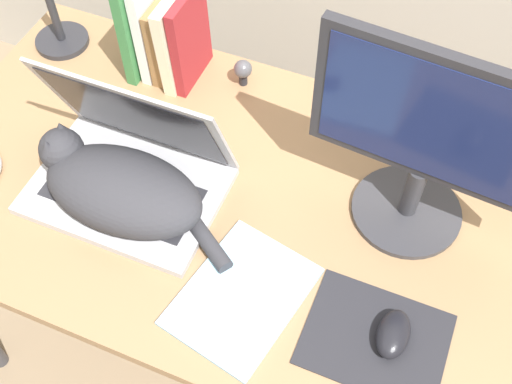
# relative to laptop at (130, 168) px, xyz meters

# --- Properties ---
(desk) EXTENTS (1.30, 0.77, 0.76)m
(desk) POSITION_rel_laptop_xyz_m (0.18, 0.05, -0.13)
(desk) COLOR #93704C
(desk) RESTS_ON ground_plane
(laptop) EXTENTS (0.39, 0.27, 0.27)m
(laptop) POSITION_rel_laptop_xyz_m (0.00, 0.00, 0.00)
(laptop) COLOR #B7B7BC
(laptop) RESTS_ON desk
(cat) EXTENTS (0.45, 0.19, 0.14)m
(cat) POSITION_rel_laptop_xyz_m (0.01, -0.06, 0.01)
(cat) COLOR #333338
(cat) RESTS_ON desk
(external_monitor) EXTENTS (0.44, 0.22, 0.42)m
(external_monitor) POSITION_rel_laptop_xyz_m (0.54, 0.15, 0.17)
(external_monitor) COLOR #333338
(external_monitor) RESTS_ON desk
(mousepad) EXTENTS (0.25, 0.20, 0.00)m
(mousepad) POSITION_rel_laptop_xyz_m (0.56, -0.14, -0.05)
(mousepad) COLOR #232328
(mousepad) RESTS_ON desk
(computer_mouse) EXTENTS (0.06, 0.10, 0.04)m
(computer_mouse) POSITION_rel_laptop_xyz_m (0.59, -0.13, -0.03)
(computer_mouse) COLOR black
(computer_mouse) RESTS_ON mousepad
(book_row) EXTENTS (0.15, 0.17, 0.25)m
(book_row) POSITION_rel_laptop_xyz_m (-0.08, 0.33, 0.06)
(book_row) COLOR #387A42
(book_row) RESTS_ON desk
(notepad) EXTENTS (0.25, 0.30, 0.01)m
(notepad) POSITION_rel_laptop_xyz_m (0.31, -0.15, -0.05)
(notepad) COLOR #99C6E0
(notepad) RESTS_ON desk
(webcam) EXTENTS (0.04, 0.04, 0.07)m
(webcam) POSITION_rel_laptop_xyz_m (0.10, 0.36, -0.01)
(webcam) COLOR #232328
(webcam) RESTS_ON desk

